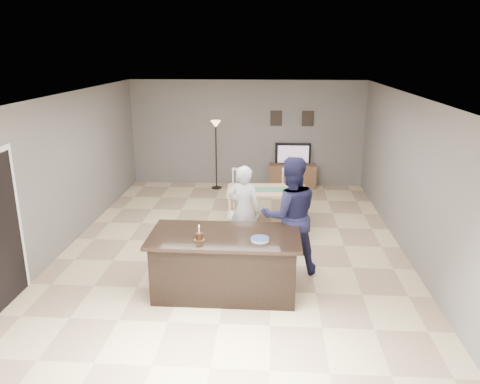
# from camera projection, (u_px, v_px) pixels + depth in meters

# --- Properties ---
(floor) EXTENTS (8.00, 8.00, 0.00)m
(floor) POSITION_uv_depth(u_px,v_px,m) (235.00, 243.00, 8.63)
(floor) COLOR #D7BD8A
(floor) RESTS_ON ground
(room_shell) EXTENTS (8.00, 8.00, 8.00)m
(room_shell) POSITION_uv_depth(u_px,v_px,m) (235.00, 154.00, 8.14)
(room_shell) COLOR slate
(room_shell) RESTS_ON floor
(kitchen_island) EXTENTS (2.15, 1.10, 0.90)m
(kitchen_island) POSITION_uv_depth(u_px,v_px,m) (225.00, 263.00, 6.78)
(kitchen_island) COLOR black
(kitchen_island) RESTS_ON floor
(tv_console) EXTENTS (1.20, 0.40, 0.60)m
(tv_console) POSITION_uv_depth(u_px,v_px,m) (292.00, 176.00, 12.06)
(tv_console) COLOR brown
(tv_console) RESTS_ON floor
(television) EXTENTS (0.91, 0.12, 0.53)m
(television) POSITION_uv_depth(u_px,v_px,m) (293.00, 154.00, 11.97)
(television) COLOR black
(television) RESTS_ON tv_console
(tv_screen_glow) EXTENTS (0.78, 0.00, 0.78)m
(tv_screen_glow) POSITION_uv_depth(u_px,v_px,m) (293.00, 154.00, 11.89)
(tv_screen_glow) COLOR orange
(tv_screen_glow) RESTS_ON tv_console
(picture_frames) EXTENTS (1.10, 0.02, 0.38)m
(picture_frames) POSITION_uv_depth(u_px,v_px,m) (292.00, 118.00, 11.84)
(picture_frames) COLOR black
(picture_frames) RESTS_ON room_shell
(woman) EXTENTS (0.66, 0.52, 1.58)m
(woman) POSITION_uv_depth(u_px,v_px,m) (244.00, 211.00, 7.96)
(woman) COLOR #BBBABF
(woman) RESTS_ON floor
(man) EXTENTS (1.04, 0.88, 1.89)m
(man) POSITION_uv_depth(u_px,v_px,m) (290.00, 216.00, 7.28)
(man) COLOR #191938
(man) RESTS_ON floor
(birthday_cake) EXTENTS (0.14, 0.14, 0.22)m
(birthday_cake) POSITION_uv_depth(u_px,v_px,m) (199.00, 236.00, 6.45)
(birthday_cake) COLOR gold
(birthday_cake) RESTS_ON kitchen_island
(plate_stack) EXTENTS (0.26, 0.26, 0.04)m
(plate_stack) POSITION_uv_depth(u_px,v_px,m) (260.00, 239.00, 6.43)
(plate_stack) COLOR white
(plate_stack) RESTS_ON kitchen_island
(dining_table) EXTENTS (1.62, 1.84, 0.96)m
(dining_table) POSITION_uv_depth(u_px,v_px,m) (267.00, 195.00, 9.39)
(dining_table) COLOR tan
(dining_table) RESTS_ON floor
(floor_lamp) EXTENTS (0.26, 0.26, 1.74)m
(floor_lamp) POSITION_uv_depth(u_px,v_px,m) (216.00, 136.00, 11.66)
(floor_lamp) COLOR black
(floor_lamp) RESTS_ON floor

